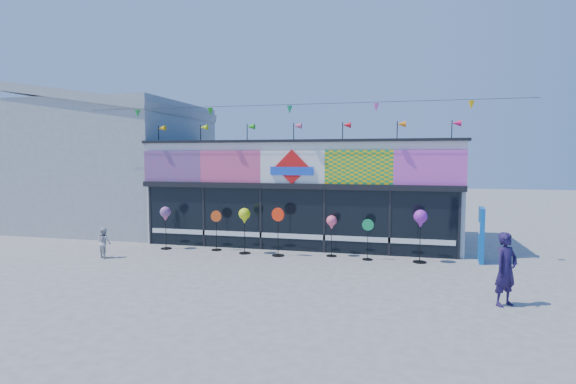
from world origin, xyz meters
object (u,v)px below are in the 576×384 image
(spinner_4, at_px, (332,224))
(child, at_px, (104,243))
(blue_sign, at_px, (481,235))
(spinner_1, at_px, (216,229))
(spinner_5, at_px, (368,238))
(adult_man, at_px, (506,269))
(spinner_0, at_px, (165,215))
(spinner_3, at_px, (278,231))
(spinner_2, at_px, (244,217))
(spinner_6, at_px, (420,220))

(spinner_4, height_order, child, spinner_4)
(blue_sign, distance_m, spinner_1, 9.21)
(spinner_1, distance_m, spinner_5, 5.56)
(adult_man, bearing_deg, spinner_0, 120.08)
(spinner_1, height_order, adult_man, adult_man)
(spinner_3, distance_m, child, 6.00)
(child, bearing_deg, adult_man, -163.41)
(spinner_0, xyz_separation_m, spinner_5, (7.51, -0.03, -0.55))
(spinner_3, distance_m, adult_man, 7.55)
(spinner_1, xyz_separation_m, adult_man, (8.97, -4.22, 0.08))
(spinner_2, relative_size, spinner_6, 0.94)
(spinner_3, distance_m, spinner_5, 3.09)
(child, bearing_deg, spinner_1, -121.36)
(spinner_0, relative_size, spinner_2, 0.98)
(spinner_0, distance_m, spinner_1, 2.02)
(spinner_1, relative_size, spinner_2, 0.90)
(blue_sign, relative_size, spinner_0, 1.12)
(spinner_1, bearing_deg, spinner_2, -13.57)
(blue_sign, height_order, spinner_4, blue_sign)
(spinner_6, height_order, child, spinner_6)
(spinner_4, xyz_separation_m, spinner_5, (1.26, -0.25, -0.42))
(spinner_5, bearing_deg, spinner_2, -179.37)
(spinner_2, height_order, adult_man, adult_man)
(spinner_3, distance_m, spinner_4, 1.88)
(spinner_0, height_order, spinner_3, spinner_3)
(spinner_3, height_order, spinner_5, spinner_3)
(spinner_0, height_order, adult_man, adult_man)
(spinner_3, bearing_deg, spinner_2, 176.02)
(spinner_2, height_order, spinner_5, spinner_2)
(spinner_1, bearing_deg, spinner_5, -2.51)
(spinner_3, height_order, spinner_4, spinner_3)
(spinner_2, relative_size, spinner_3, 0.97)
(spinner_0, height_order, spinner_5, spinner_0)
(spinner_2, relative_size, spinner_5, 1.19)
(spinner_1, relative_size, spinner_6, 0.85)
(spinner_6, height_order, adult_man, spinner_6)
(spinner_3, bearing_deg, adult_man, -30.55)
(spinner_5, bearing_deg, adult_man, -49.30)
(spinner_2, bearing_deg, spinner_4, 5.44)
(spinner_6, bearing_deg, spinner_4, 175.40)
(spinner_2, height_order, spinner_6, spinner_6)
(blue_sign, relative_size, spinner_5, 1.30)
(blue_sign, xyz_separation_m, spinner_1, (-9.20, -0.32, -0.12))
(spinner_0, xyz_separation_m, spinner_1, (1.95, 0.21, -0.50))
(spinner_3, distance_m, spinner_6, 4.81)
(spinner_5, bearing_deg, spinner_0, 179.75)
(blue_sign, distance_m, spinner_6, 2.09)
(spinner_4, bearing_deg, spinner_0, -178.04)
(spinner_0, distance_m, spinner_4, 6.25)
(adult_man, height_order, child, adult_man)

